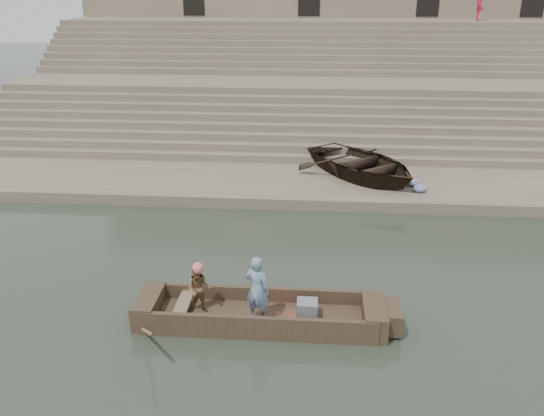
# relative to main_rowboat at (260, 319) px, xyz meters

# --- Properties ---
(ground) EXTENTS (120.00, 120.00, 0.00)m
(ground) POSITION_rel_main_rowboat_xyz_m (2.56, 0.70, -0.11)
(ground) COLOR #2D3729
(ground) RESTS_ON ground
(lower_landing) EXTENTS (32.00, 4.00, 0.40)m
(lower_landing) POSITION_rel_main_rowboat_xyz_m (2.56, 8.70, 0.09)
(lower_landing) COLOR gray
(lower_landing) RESTS_ON ground
(mid_landing) EXTENTS (32.00, 3.00, 2.80)m
(mid_landing) POSITION_rel_main_rowboat_xyz_m (2.56, 16.20, 1.29)
(mid_landing) COLOR gray
(mid_landing) RESTS_ON ground
(upper_landing) EXTENTS (32.00, 3.00, 5.20)m
(upper_landing) POSITION_rel_main_rowboat_xyz_m (2.56, 23.20, 2.49)
(upper_landing) COLOR gray
(upper_landing) RESTS_ON ground
(ghat_steps) EXTENTS (32.00, 11.00, 5.20)m
(ghat_steps) POSITION_rel_main_rowboat_xyz_m (2.56, 17.89, 1.69)
(ghat_steps) COLOR gray
(ghat_steps) RESTS_ON ground
(building_wall) EXTENTS (32.00, 5.07, 11.20)m
(building_wall) POSITION_rel_main_rowboat_xyz_m (2.57, 27.19, 5.49)
(building_wall) COLOR gray
(building_wall) RESTS_ON ground
(main_rowboat) EXTENTS (5.00, 1.30, 0.22)m
(main_rowboat) POSITION_rel_main_rowboat_xyz_m (0.00, 0.00, 0.00)
(main_rowboat) COLOR brown
(main_rowboat) RESTS_ON ground
(rowboat_trim) EXTENTS (6.04, 2.63, 1.85)m
(rowboat_trim) POSITION_rel_main_rowboat_xyz_m (0.21, -0.01, 0.20)
(rowboat_trim) COLOR brown
(rowboat_trim) RESTS_ON ground
(standing_man) EXTENTS (0.67, 0.57, 1.56)m
(standing_man) POSITION_rel_main_rowboat_xyz_m (-0.03, -0.19, 0.89)
(standing_man) COLOR navy
(standing_man) RESTS_ON main_rowboat
(rowing_man) EXTENTS (0.61, 0.50, 1.17)m
(rowing_man) POSITION_rel_main_rowboat_xyz_m (-1.37, 0.03, 0.70)
(rowing_man) COLOR #287A33
(rowing_man) RESTS_ON main_rowboat
(television) EXTENTS (0.46, 0.42, 0.40)m
(television) POSITION_rel_main_rowboat_xyz_m (1.05, -0.00, 0.31)
(television) COLOR slate
(television) RESTS_ON main_rowboat
(beached_rowboat) EXTENTS (5.86, 6.08, 1.03)m
(beached_rowboat) POSITION_rel_main_rowboat_xyz_m (2.92, 9.30, 0.80)
(beached_rowboat) COLOR #2D2116
(beached_rowboat) RESTS_ON lower_landing
(pedestrian) EXTENTS (0.76, 1.17, 1.70)m
(pedestrian) POSITION_rel_main_rowboat_xyz_m (10.06, 22.68, 5.94)
(pedestrian) COLOR #A91C34
(pedestrian) RESTS_ON upper_landing
(cloth_bundles) EXTENTS (7.21, 2.44, 0.26)m
(cloth_bundles) POSITION_rel_main_rowboat_xyz_m (6.07, 8.62, 0.42)
(cloth_bundles) COLOR #3F5999
(cloth_bundles) RESTS_ON lower_landing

